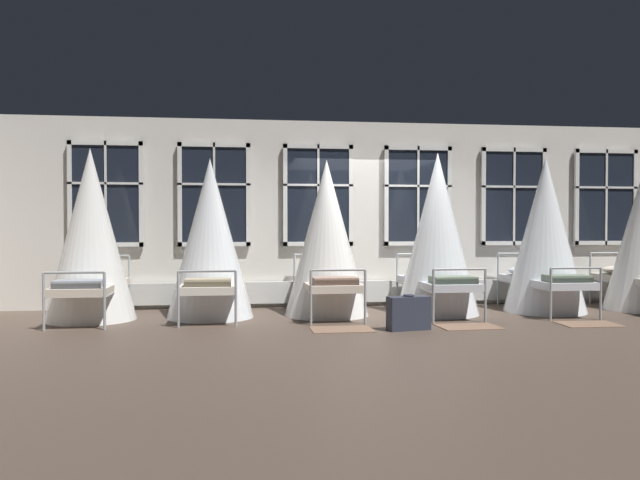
{
  "coord_description": "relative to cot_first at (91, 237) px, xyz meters",
  "views": [
    {
      "loc": [
        -2.21,
        -9.68,
        1.35
      ],
      "look_at": [
        -0.98,
        -0.12,
        1.15
      ],
      "focal_mm": 35.76,
      "sensor_mm": 36.0,
      "label": 1
    }
  ],
  "objects": [
    {
      "name": "cot_fifth",
      "position": [
        6.95,
        0.01,
        -0.01
      ],
      "size": [
        1.28,
        1.97,
        2.46
      ],
      "rotation": [
        0.0,
        0.0,
        1.56
      ],
      "color": "#9EA3A8",
      "rests_on": "ground"
    },
    {
      "name": "cot_first",
      "position": [
        0.0,
        0.0,
        0.0
      ],
      "size": [
        1.28,
        1.96,
        2.49
      ],
      "rotation": [
        0.0,
        0.0,
        1.57
      ],
      "color": "#9EA3A8",
      "rests_on": "ground"
    },
    {
      "name": "rug_fourth",
      "position": [
        5.19,
        -1.34,
        -1.2
      ],
      "size": [
        0.83,
        0.6,
        0.01
      ],
      "primitive_type": "cube",
      "rotation": [
        0.0,
        0.0,
        0.05
      ],
      "color": "brown",
      "rests_on": "ground"
    },
    {
      "name": "back_wall_with_windows",
      "position": [
        4.32,
        1.21,
        0.36
      ],
      "size": [
        14.28,
        0.1,
        3.14
      ],
      "primitive_type": "cube",
      "color": "silver",
      "rests_on": "ground"
    },
    {
      "name": "cot_third",
      "position": [
        3.45,
        0.04,
        -0.06
      ],
      "size": [
        1.28,
        1.98,
        2.37
      ],
      "rotation": [
        0.0,
        0.0,
        1.6
      ],
      "color": "#9EA3A8",
      "rests_on": "ground"
    },
    {
      "name": "suitcase_dark",
      "position": [
        4.32,
        -1.48,
        -0.98
      ],
      "size": [
        0.59,
        0.31,
        0.47
      ],
      "rotation": [
        0.0,
        0.0,
        0.2
      ],
      "color": "#2D3342",
      "rests_on": "ground"
    },
    {
      "name": "cot_second",
      "position": [
        1.7,
        0.04,
        -0.06
      ],
      "size": [
        1.28,
        1.96,
        2.37
      ],
      "rotation": [
        0.0,
        0.0,
        1.57
      ],
      "color": "#9EA3A8",
      "rests_on": "ground"
    },
    {
      "name": "rug_third",
      "position": [
        3.46,
        -1.34,
        -1.2
      ],
      "size": [
        0.8,
        0.56,
        0.01
      ],
      "primitive_type": "cube",
      "rotation": [
        0.0,
        0.0,
        0.0
      ],
      "color": "brown",
      "rests_on": "ground"
    },
    {
      "name": "rug_fifth",
      "position": [
        6.92,
        -1.34,
        -1.2
      ],
      "size": [
        0.82,
        0.59,
        0.01
      ],
      "primitive_type": "cube",
      "rotation": [
        0.0,
        0.0,
        -0.04
      ],
      "color": "brown",
      "rests_on": "ground"
    },
    {
      "name": "window_bank",
      "position": [
        4.32,
        1.09,
        -0.09
      ],
      "size": [
        9.84,
        0.1,
        2.66
      ],
      "color": "black",
      "rests_on": "ground"
    },
    {
      "name": "cot_fourth",
      "position": [
        5.18,
        -0.02,
        0.0
      ],
      "size": [
        1.28,
        1.97,
        2.49
      ],
      "rotation": [
        0.0,
        0.0,
        1.58
      ],
      "color": "#9EA3A8",
      "rests_on": "ground"
    },
    {
      "name": "ground",
      "position": [
        4.32,
        0.13,
        -1.21
      ],
      "size": [
        26.56,
        26.56,
        0.0
      ],
      "primitive_type": "plane",
      "color": "#4C3D33"
    }
  ]
}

